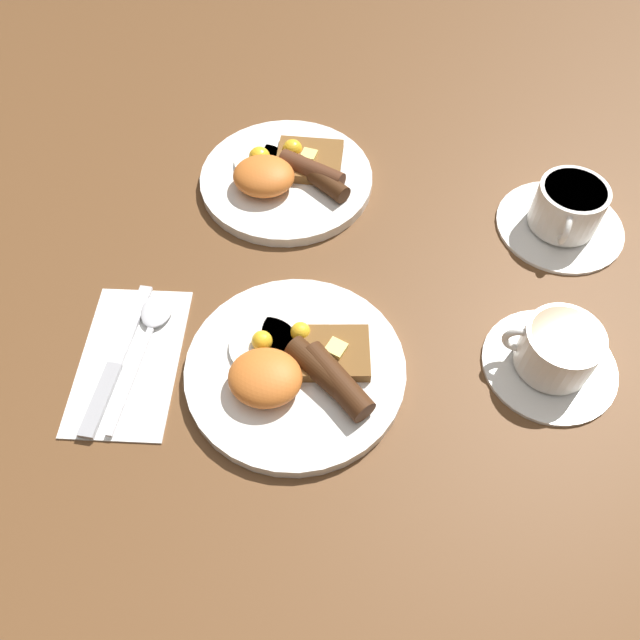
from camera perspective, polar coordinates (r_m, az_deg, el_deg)
ground_plane at (r=0.70m, az=-2.24°, el=-4.87°), size 3.00×3.00×0.00m
breakfast_plate_near at (r=0.68m, az=-2.23°, el=-4.44°), size 0.24×0.24×0.05m
breakfast_plate_far at (r=0.88m, az=-3.12°, el=13.09°), size 0.24×0.24×0.05m
teacup_near at (r=0.72m, az=20.70°, el=-2.88°), size 0.15×0.15×0.06m
teacup_far at (r=0.87m, az=21.54°, el=9.13°), size 0.16×0.16×0.07m
napkin at (r=0.73m, az=-17.02°, el=-3.49°), size 0.13×0.21×0.01m
knife at (r=0.73m, az=-18.27°, el=-3.95°), size 0.02×0.20×0.01m
spoon at (r=0.75m, az=-15.05°, el=-0.19°), size 0.04×0.19×0.01m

